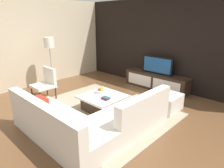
{
  "coord_description": "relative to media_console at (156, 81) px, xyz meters",
  "views": [
    {
      "loc": [
        3.15,
        -2.99,
        2.16
      ],
      "look_at": [
        -0.2,
        0.54,
        0.55
      ],
      "focal_mm": 31.58,
      "sensor_mm": 36.0,
      "label": 1
    }
  ],
  "objects": [
    {
      "name": "sectional_couch",
      "position": [
        0.51,
        -3.25,
        0.03
      ],
      "size": [
        2.31,
        2.39,
        0.82
      ],
      "color": "white",
      "rests_on": "ground"
    },
    {
      "name": "media_console",
      "position": [
        0.0,
        0.0,
        0.0
      ],
      "size": [
        2.11,
        0.5,
        0.5
      ],
      "color": "#332319",
      "rests_on": "ground"
    },
    {
      "name": "accent_chair_near",
      "position": [
        -1.82,
        -2.85,
        0.24
      ],
      "size": [
        0.57,
        0.54,
        0.87
      ],
      "rotation": [
        0.0,
        0.0,
        -0.02
      ],
      "color": "#332319",
      "rests_on": "ground"
    },
    {
      "name": "fruit_bowl",
      "position": [
        -0.28,
        -2.19,
        0.18
      ],
      "size": [
        0.28,
        0.28,
        0.14
      ],
      "color": "silver",
      "rests_on": "coffee_table"
    },
    {
      "name": "area_rug",
      "position": [
        -0.1,
        -2.4,
        -0.24
      ],
      "size": [
        3.34,
        2.66,
        0.01
      ],
      "primitive_type": "cube",
      "color": "tan",
      "rests_on": "ground"
    },
    {
      "name": "coffee_table",
      "position": [
        -0.1,
        -2.3,
        -0.05
      ],
      "size": [
        0.98,
        0.97,
        0.38
      ],
      "color": "#332319",
      "rests_on": "ground"
    },
    {
      "name": "side_wall_left",
      "position": [
        -3.2,
        -2.2,
        1.15
      ],
      "size": [
        0.12,
        5.2,
        2.8
      ],
      "primitive_type": "cube",
      "color": "beige",
      "rests_on": "ground"
    },
    {
      "name": "feature_wall_back",
      "position": [
        0.0,
        0.3,
        1.15
      ],
      "size": [
        6.4,
        0.12,
        2.8
      ],
      "primitive_type": "cube",
      "color": "black",
      "rests_on": "ground"
    },
    {
      "name": "floor_lamp",
      "position": [
        -2.48,
        -2.27,
        1.12
      ],
      "size": [
        0.32,
        0.32,
        1.63
      ],
      "color": "#A5A5AA",
      "rests_on": "ground"
    },
    {
      "name": "television",
      "position": [
        0.0,
        0.0,
        0.53
      ],
      "size": [
        1.05,
        0.06,
        0.55
      ],
      "color": "black",
      "rests_on": "media_console"
    },
    {
      "name": "decorative_ball",
      "position": [
        0.98,
        -1.2,
        0.27
      ],
      "size": [
        0.23,
        0.23,
        0.23
      ],
      "primitive_type": "sphere",
      "color": "#AD8451",
      "rests_on": "ottoman"
    },
    {
      "name": "ground_plane",
      "position": [
        0.0,
        -2.4,
        -0.25
      ],
      "size": [
        14.0,
        14.0,
        0.0
      ],
      "primitive_type": "plane",
      "color": "brown"
    },
    {
      "name": "book_stack",
      "position": [
        0.12,
        -2.42,
        0.16
      ],
      "size": [
        0.19,
        0.14,
        0.06
      ],
      "color": "maroon",
      "rests_on": "coffee_table"
    },
    {
      "name": "ottoman",
      "position": [
        0.98,
        -1.2,
        -0.05
      ],
      "size": [
        0.7,
        0.7,
        0.4
      ],
      "primitive_type": "cube",
      "color": "white",
      "rests_on": "ground"
    }
  ]
}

